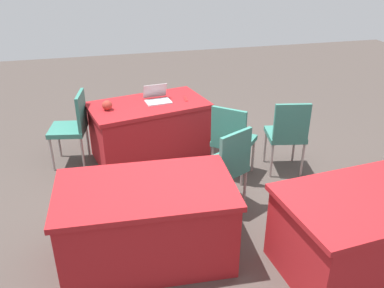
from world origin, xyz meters
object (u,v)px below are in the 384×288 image
Objects in this scene: table_mid_right at (383,227)px; chair_aisle at (232,137)px; chair_near_front at (287,132)px; table_foreground at (149,130)px; table_mid_left at (147,222)px; yarn_ball at (107,105)px; scissors_red at (186,99)px; chair_tucked_right at (73,124)px; chair_by_pillar at (226,164)px; laptop_silver at (157,98)px.

chair_aisle is at bearing -64.32° from table_mid_right.
chair_aisle is (0.69, -0.04, -0.01)m from chair_near_front.
table_foreground and table_mid_left have the same top height.
yarn_ball reaches higher than table_foreground.
table_mid_right is 2.85m from scissors_red.
table_mid_right is 3.30m from yarn_ball.
yarn_ball is (0.52, 0.11, 0.43)m from table_foreground.
table_mid_left is 1.66m from chair_aisle.
chair_tucked_right reaches higher than table_mid_right.
scissors_red is at bearing 154.14° from chair_aisle.
chair_by_pillar is 5.24× the size of scissors_red.
yarn_ball is at bearing 11.73° from table_foreground.
chair_near_front reaches higher than table_foreground.
chair_aisle is 7.69× the size of yarn_ball.
chair_by_pillar is 1.73m from yarn_ball.
chair_by_pillar reaches higher than table_mid_left.
table_foreground is at bearing 162.46° from chair_near_front.
chair_by_pillar is at bearing -73.76° from chair_aisle.
table_mid_right is 2.10× the size of chair_by_pillar.
chair_near_front is at bearing 141.06° from laptop_silver.
chair_tucked_right is 2.01m from chair_aisle.
chair_tucked_right is at bearing -0.81° from table_foreground.
table_foreground is at bearing -98.88° from table_mid_left.
chair_near_front reaches higher than table_mid_right.
chair_aisle reaches higher than table_mid_right.
chair_near_front is 1.70m from laptop_silver.
table_mid_left is at bearing -174.95° from chair_by_pillar.
table_foreground is 9.04× the size of scissors_red.
chair_by_pillar is 7.65× the size of yarn_ball.
table_foreground is 1.03× the size of table_mid_left.
chair_aisle is at bearing 124.03° from laptop_silver.
laptop_silver is (0.74, -0.86, 0.25)m from chair_aisle.
table_foreground is 1.98m from table_mid_left.
chair_by_pillar is (0.26, 0.58, -0.00)m from chair_aisle.
chair_by_pillar reaches higher than scissors_red.
chair_aisle is 0.95m from scissors_red.
table_foreground is 0.43m from laptop_silver.
table_foreground is at bearing 86.68° from chair_by_pillar.
chair_tucked_right is (2.52, -0.86, -0.00)m from chair_near_front.
table_mid_left is 12.82× the size of yarn_ball.
chair_near_front is 0.69m from chair_aisle.
chair_tucked_right reaches higher than yarn_ball.
table_mid_left is at bearing -94.90° from chair_aisle.
chair_by_pillar is at bearing 131.38° from yarn_ball.
chair_near_front is at bearing 151.62° from table_foreground.
chair_tucked_right reaches higher than chair_aisle.
chair_near_front is 2.75× the size of laptop_silver.
scissors_red reaches higher than table_mid_left.
chair_near_front is 5.34× the size of scissors_red.
chair_near_front is (-1.56, 0.84, 0.18)m from table_foreground.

